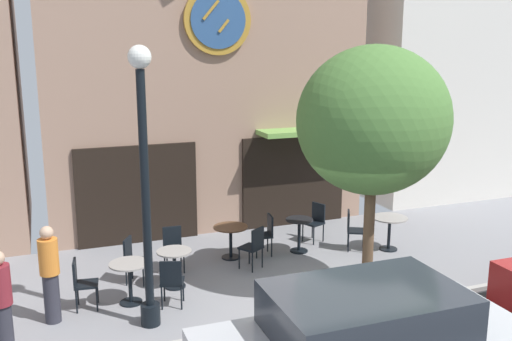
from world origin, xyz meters
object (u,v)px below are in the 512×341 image
Objects in this scene: cafe_chair_near_tree at (133,257)px; cafe_chair_facing_street at (173,245)px; cafe_table_rightmost at (174,262)px; cafe_chair_outer at (254,245)px; cafe_table_near_curb at (130,275)px; cafe_table_near_door at (389,226)px; cafe_chair_by_entrance at (316,219)px; cafe_chair_right_end at (172,279)px; street_lamp at (145,190)px; cafe_table_center_left at (299,230)px; pedestrian_orange at (50,273)px; cafe_chair_corner at (353,227)px; pedestrian_maroon at (1,304)px; cafe_chair_facing_wall at (266,232)px; cafe_chair_curbside at (81,280)px; street_tree at (374,121)px; cafe_table_center_right at (231,235)px.

cafe_chair_facing_street is (0.87, 0.35, 0.00)m from cafe_chair_near_tree.
cafe_chair_outer is (1.72, 0.29, 0.03)m from cafe_table_rightmost.
cafe_chair_facing_street reaches higher than cafe_table_near_curb.
cafe_chair_by_entrance is (-1.28, 1.13, -0.04)m from cafe_table_near_door.
cafe_chair_outer is 1.00× the size of cafe_chair_right_end.
street_lamp reaches higher than cafe_table_center_left.
cafe_chair_right_end is (-3.27, -1.74, 0.03)m from cafe_table_center_left.
cafe_table_rightmost is 0.81× the size of cafe_chair_by_entrance.
street_lamp is 2.19m from pedestrian_orange.
cafe_chair_corner is at bearing -3.91° from cafe_chair_facing_street.
cafe_chair_corner is 7.43m from pedestrian_maroon.
cafe_table_rightmost is at bearing -156.59° from cafe_chair_facing_wall.
cafe_chair_facing_street is (-3.53, -0.57, 0.00)m from cafe_chair_by_entrance.
cafe_chair_outer and cafe_chair_right_end have the same top height.
cafe_chair_by_entrance is 4.54m from cafe_chair_right_end.
pedestrian_maroon reaches higher than cafe_chair_facing_street.
cafe_chair_curbside is 1.77m from pedestrian_maroon.
cafe_table_near_curb is at bearing -165.13° from cafe_chair_outer.
cafe_chair_corner is at bearing 8.63° from cafe_chair_curbside.
cafe_chair_facing_street reaches higher than cafe_table_center_left.
cafe_chair_by_entrance is (0.67, 0.52, 0.03)m from cafe_table_center_left.
street_lamp reaches higher than cafe_chair_right_end.
cafe_chair_outer is (1.56, -0.56, 0.00)m from cafe_chair_facing_street.
cafe_chair_curbside is at bearing 47.09° from pedestrian_maroon.
pedestrian_orange is (-5.52, 0.83, -2.36)m from street_tree.
pedestrian_maroon is (-0.69, -0.94, 0.00)m from pedestrian_orange.
pedestrian_orange is at bearing -147.82° from cafe_chair_facing_street.
cafe_table_center_right is at bearing 31.26° from pedestrian_maroon.
cafe_chair_facing_street is at bearing 176.09° from cafe_chair_corner.
cafe_chair_corner is at bearing -15.38° from cafe_table_center_left.
pedestrian_maroon reaches higher than cafe_table_near_door.
cafe_table_near_door is at bearing -6.67° from cafe_chair_facing_street.
cafe_chair_facing_wall and cafe_chair_curbside have the same top height.
cafe_chair_by_entrance is at bearing 37.85° from cafe_table_center_left.
cafe_table_near_curb is 3.45m from cafe_chair_facing_wall.
pedestrian_maroon is (-6.21, -0.12, -2.36)m from street_tree.
cafe_table_near_curb is at bearing -102.18° from cafe_chair_near_tree.
cafe_table_rightmost is 4.24m from cafe_chair_corner.
cafe_chair_corner is (0.89, 2.05, -2.69)m from street_tree.
street_tree is at bearing -12.94° from cafe_chair_curbside.
street_tree is at bearing -10.17° from cafe_chair_right_end.
street_tree is 2.72× the size of pedestrian_orange.
cafe_chair_outer is 0.54× the size of pedestrian_maroon.
cafe_table_near_door is 0.87× the size of cafe_chair_facing_street.
street_lamp is at bearing -149.26° from cafe_table_center_left.
cafe_table_near_curb is at bearing 146.14° from cafe_chair_right_end.
street_lamp is 2.71× the size of pedestrian_orange.
cafe_table_near_curb reaches higher than cafe_table_center_left.
pedestrian_maroon is at bearing -149.29° from cafe_table_near_curb.
street_lamp reaches higher than cafe_chair_facing_street.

